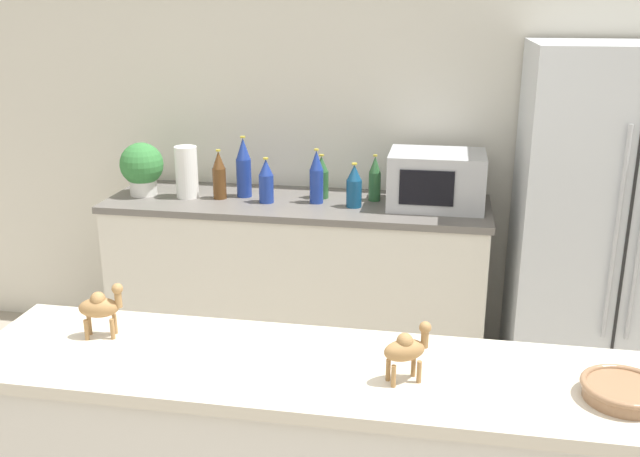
{
  "coord_description": "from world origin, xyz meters",
  "views": [
    {
      "loc": [
        0.38,
        -1.15,
        1.94
      ],
      "look_at": [
        -0.09,
        1.46,
        1.09
      ],
      "focal_mm": 40.0,
      "sensor_mm": 36.0,
      "label": 1
    }
  ],
  "objects_px": {
    "potted_plant": "(142,167)",
    "paper_towel_roll": "(187,172)",
    "back_bottle_3": "(375,179)",
    "back_bottle_5": "(321,177)",
    "back_bottle_4": "(354,186)",
    "refrigerator": "(609,230)",
    "microwave": "(436,180)",
    "camel_figurine": "(101,306)",
    "back_bottle_2": "(316,177)",
    "fruit_bowl": "(623,390)",
    "back_bottle_0": "(244,168)",
    "back_bottle_6": "(219,175)",
    "back_bottle_1": "(266,181)",
    "camel_figurine_second": "(406,349)"
  },
  "relations": [
    {
      "from": "back_bottle_2",
      "to": "camel_figurine",
      "type": "bearing_deg",
      "value": -99.78
    },
    {
      "from": "back_bottle_2",
      "to": "camel_figurine",
      "type": "distance_m",
      "value": 1.8
    },
    {
      "from": "paper_towel_roll",
      "to": "fruit_bowl",
      "type": "height_order",
      "value": "paper_towel_roll"
    },
    {
      "from": "potted_plant",
      "to": "camel_figurine_second",
      "type": "distance_m",
      "value": 2.42
    },
    {
      "from": "back_bottle_3",
      "to": "fruit_bowl",
      "type": "relative_size",
      "value": 1.18
    },
    {
      "from": "back_bottle_4",
      "to": "camel_figurine_second",
      "type": "xyz_separation_m",
      "value": [
        0.38,
        -1.83,
        0.05
      ]
    },
    {
      "from": "back_bottle_3",
      "to": "fruit_bowl",
      "type": "xyz_separation_m",
      "value": [
        0.82,
        -1.97,
        -0.02
      ]
    },
    {
      "from": "back_bottle_3",
      "to": "back_bottle_6",
      "type": "bearing_deg",
      "value": -172.51
    },
    {
      "from": "potted_plant",
      "to": "back_bottle_4",
      "type": "distance_m",
      "value": 1.16
    },
    {
      "from": "back_bottle_4",
      "to": "camel_figurine_second",
      "type": "relative_size",
      "value": 1.42
    },
    {
      "from": "microwave",
      "to": "camel_figurine",
      "type": "distance_m",
      "value": 2.04
    },
    {
      "from": "back_bottle_3",
      "to": "back_bottle_6",
      "type": "xyz_separation_m",
      "value": [
        -0.81,
        -0.11,
        0.01
      ]
    },
    {
      "from": "back_bottle_1",
      "to": "microwave",
      "type": "bearing_deg",
      "value": 5.43
    },
    {
      "from": "paper_towel_roll",
      "to": "back_bottle_2",
      "type": "relative_size",
      "value": 0.97
    },
    {
      "from": "fruit_bowl",
      "to": "back_bottle_2",
      "type": "bearing_deg",
      "value": 120.74
    },
    {
      "from": "paper_towel_roll",
      "to": "back_bottle_5",
      "type": "relative_size",
      "value": 1.17
    },
    {
      "from": "potted_plant",
      "to": "paper_towel_roll",
      "type": "distance_m",
      "value": 0.26
    },
    {
      "from": "back_bottle_0",
      "to": "back_bottle_5",
      "type": "height_order",
      "value": "back_bottle_0"
    },
    {
      "from": "fruit_bowl",
      "to": "back_bottle_3",
      "type": "bearing_deg",
      "value": 112.61
    },
    {
      "from": "back_bottle_6",
      "to": "back_bottle_0",
      "type": "bearing_deg",
      "value": 28.82
    },
    {
      "from": "back_bottle_4",
      "to": "back_bottle_6",
      "type": "distance_m",
      "value": 0.73
    },
    {
      "from": "refrigerator",
      "to": "paper_towel_roll",
      "type": "height_order",
      "value": "refrigerator"
    },
    {
      "from": "back_bottle_2",
      "to": "camel_figurine",
      "type": "relative_size",
      "value": 1.72
    },
    {
      "from": "potted_plant",
      "to": "fruit_bowl",
      "type": "height_order",
      "value": "potted_plant"
    },
    {
      "from": "back_bottle_1",
      "to": "back_bottle_6",
      "type": "relative_size",
      "value": 0.9
    },
    {
      "from": "back_bottle_5",
      "to": "back_bottle_6",
      "type": "distance_m",
      "value": 0.54
    },
    {
      "from": "back_bottle_3",
      "to": "back_bottle_5",
      "type": "bearing_deg",
      "value": 179.8
    },
    {
      "from": "microwave",
      "to": "back_bottle_5",
      "type": "xyz_separation_m",
      "value": [
        -0.6,
        0.06,
        -0.03
      ]
    },
    {
      "from": "back_bottle_3",
      "to": "back_bottle_4",
      "type": "relative_size",
      "value": 1.07
    },
    {
      "from": "back_bottle_2",
      "to": "fruit_bowl",
      "type": "bearing_deg",
      "value": -59.26
    },
    {
      "from": "back_bottle_0",
      "to": "back_bottle_5",
      "type": "bearing_deg",
      "value": 6.06
    },
    {
      "from": "paper_towel_roll",
      "to": "back_bottle_3",
      "type": "distance_m",
      "value": 1.0
    },
    {
      "from": "back_bottle_4",
      "to": "back_bottle_5",
      "type": "height_order",
      "value": "back_bottle_5"
    },
    {
      "from": "back_bottle_4",
      "to": "back_bottle_5",
      "type": "xyz_separation_m",
      "value": [
        -0.19,
        0.14,
        0.0
      ]
    },
    {
      "from": "back_bottle_3",
      "to": "camel_figurine_second",
      "type": "height_order",
      "value": "back_bottle_3"
    },
    {
      "from": "camel_figurine",
      "to": "back_bottle_4",
      "type": "bearing_deg",
      "value": 73.63
    },
    {
      "from": "back_bottle_6",
      "to": "camel_figurine_second",
      "type": "height_order",
      "value": "back_bottle_6"
    },
    {
      "from": "back_bottle_4",
      "to": "fruit_bowl",
      "type": "height_order",
      "value": "back_bottle_4"
    },
    {
      "from": "back_bottle_1",
      "to": "camel_figurine_second",
      "type": "distance_m",
      "value": 2.02
    },
    {
      "from": "microwave",
      "to": "back_bottle_5",
      "type": "distance_m",
      "value": 0.61
    },
    {
      "from": "camel_figurine_second",
      "to": "back_bottle_0",
      "type": "bearing_deg",
      "value": 117.01
    },
    {
      "from": "paper_towel_roll",
      "to": "back_bottle_6",
      "type": "relative_size",
      "value": 1.04
    },
    {
      "from": "microwave",
      "to": "back_bottle_6",
      "type": "distance_m",
      "value": 1.14
    },
    {
      "from": "paper_towel_roll",
      "to": "back_bottle_5",
      "type": "height_order",
      "value": "paper_towel_roll"
    },
    {
      "from": "back_bottle_4",
      "to": "microwave",
      "type": "bearing_deg",
      "value": 12.03
    },
    {
      "from": "back_bottle_0",
      "to": "back_bottle_6",
      "type": "relative_size",
      "value": 1.24
    },
    {
      "from": "refrigerator",
      "to": "camel_figurine",
      "type": "distance_m",
      "value": 2.48
    },
    {
      "from": "back_bottle_3",
      "to": "back_bottle_5",
      "type": "distance_m",
      "value": 0.28
    },
    {
      "from": "refrigerator",
      "to": "fruit_bowl",
      "type": "distance_m",
      "value": 1.87
    },
    {
      "from": "back_bottle_3",
      "to": "camel_figurine",
      "type": "height_order",
      "value": "back_bottle_3"
    }
  ]
}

